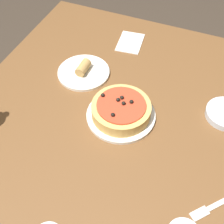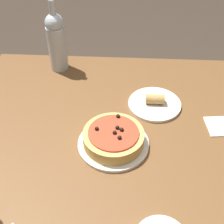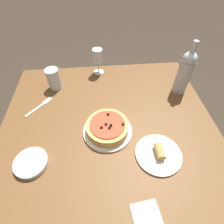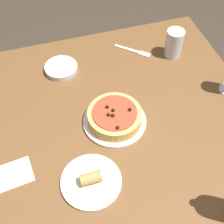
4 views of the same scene
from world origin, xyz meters
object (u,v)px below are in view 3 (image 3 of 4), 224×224
Objects in this scene: side_bowl at (31,163)px; side_plate at (158,154)px; dining_table at (110,143)px; dinner_plate at (108,131)px; wine_glass at (98,57)px; water_cup at (54,79)px; wine_bottle at (185,72)px; fork at (41,106)px; pizza at (107,127)px.

side_plate reaches higher than side_bowl.
dinner_plate is (0.01, 0.01, 0.09)m from dining_table.
water_cup is (-0.13, 0.27, -0.05)m from wine_glass.
wine_glass reaches higher than dining_table.
wine_bottle reaches higher than dining_table.
side_bowl reaches higher than fork.
wine_glass reaches higher than fork.
dinner_plate is at bearing 33.84° from dining_table.
side_bowl is 0.70× the size of side_plate.
water_cup reaches higher than dining_table.
wine_glass reaches higher than side_bowl.
dinner_plate is at bearing -141.35° from water_cup.
dinner_plate is at bearing -78.24° from fork.
dining_table is 0.57m from wine_bottle.
wine_bottle reaches higher than wine_glass.
wine_glass is 0.53m from wine_bottle.
wine_glass is 1.31× the size of water_cup.
wine_bottle is at bearing -59.62° from pizza.
dinner_plate is 1.69× the size of side_bowl.
pizza is 0.26m from side_plate.
side_plate is at bearing -124.57° from pizza.
wine_bottle is (-0.23, -0.48, 0.02)m from wine_glass.
dining_table is 0.55m from wine_glass.
wine_bottle is 0.49m from side_plate.
water_cup is 0.91× the size of side_bowl.
dinner_plate is at bearing 55.44° from side_plate.
wine_bottle is at bearing -58.08° from dining_table.
dinner_plate reaches higher than dining_table.
side_plate is at bearing 150.06° from wine_bottle.
water_cup is at bearing -5.12° from side_bowl.
dining_table is 4.83× the size of dinner_plate.
water_cup is (0.37, 0.29, 0.06)m from dinner_plate.
dinner_plate is 1.68× the size of fork.
wine_glass is at bearing 2.55° from pizza.
dining_table is 8.17× the size of side_bowl.
side_plate is (-0.01, -0.55, -0.00)m from side_bowl.
fork is at bearing 130.31° from wine_glass.
wine_glass is (0.50, 0.02, 0.08)m from pizza.
water_cup is at bearing 38.51° from dining_table.
wine_bottle is 2.43× the size of water_cup.
wine_glass is (0.50, 0.02, 0.11)m from dinner_plate.
dinner_plate is at bearing -67.52° from side_bowl.
dining_table is 3.70× the size of wine_bottle.
dining_table is 5.70× the size of side_plate.
wine_bottle is (0.27, -0.45, 0.10)m from pizza.
dining_table is 5.68× the size of pizza.
wine_bottle is (0.27, -0.45, 0.13)m from dinner_plate.
pizza reaches higher than dining_table.
wine_glass is at bearing -64.29° from water_cup.
pizza is at bearing -67.53° from side_bowl.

